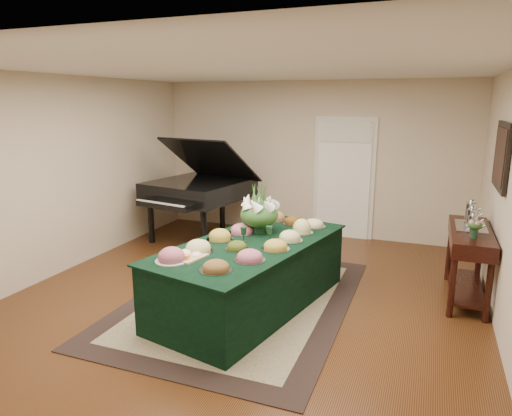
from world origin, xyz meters
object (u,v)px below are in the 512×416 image
at_px(floral_centerpiece, 259,210).
at_px(mahogany_sideboard, 470,245).
at_px(buffet_table, 251,274).
at_px(grand_piano, 199,189).

height_order(floral_centerpiece, mahogany_sideboard, floral_centerpiece).
xyz_separation_m(buffet_table, grand_piano, (-1.84, 2.19, 0.49)).
xyz_separation_m(grand_piano, mahogany_sideboard, (4.18, -1.07, -0.21)).
bearing_deg(floral_centerpiece, buffet_table, -81.72).
xyz_separation_m(floral_centerpiece, mahogany_sideboard, (2.40, 0.72, -0.38)).
relative_size(buffet_table, grand_piano, 1.43).
bearing_deg(grand_piano, mahogany_sideboard, -14.33).
bearing_deg(grand_piano, buffet_table, -50.06).
height_order(grand_piano, mahogany_sideboard, grand_piano).
distance_m(buffet_table, floral_centerpiece, 0.79).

